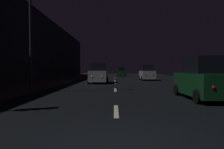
{
  "coord_description": "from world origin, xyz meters",
  "views": [
    {
      "loc": [
        -0.06,
        -4.23,
        1.52
      ],
      "look_at": [
        -0.29,
        14.55,
        1.03
      ],
      "focal_mm": 32.06,
      "sensor_mm": 36.0,
      "label": 1
    }
  ],
  "objects_px": {
    "car_distant_taillights": "(122,72)",
    "car_approaching_headlights": "(99,74)",
    "car_parked_right_far": "(147,73)",
    "car_parked_right_near": "(203,80)",
    "streetlamp_overhead": "(37,7)"
  },
  "relations": [
    {
      "from": "car_parked_right_far",
      "to": "car_parked_right_near",
      "type": "relative_size",
      "value": 0.98
    },
    {
      "from": "streetlamp_overhead",
      "to": "car_approaching_headlights",
      "type": "xyz_separation_m",
      "value": [
        3.27,
        9.08,
        -4.52
      ]
    },
    {
      "from": "car_parked_right_far",
      "to": "car_distant_taillights",
      "type": "bearing_deg",
      "value": 10.14
    },
    {
      "from": "car_distant_taillights",
      "to": "car_approaching_headlights",
      "type": "bearing_deg",
      "value": 171.6
    },
    {
      "from": "car_parked_right_far",
      "to": "car_parked_right_near",
      "type": "height_order",
      "value": "car_parked_right_near"
    },
    {
      "from": "car_approaching_headlights",
      "to": "car_parked_right_far",
      "type": "height_order",
      "value": "car_approaching_headlights"
    },
    {
      "from": "streetlamp_overhead",
      "to": "car_parked_right_near",
      "type": "height_order",
      "value": "streetlamp_overhead"
    },
    {
      "from": "car_parked_right_far",
      "to": "car_parked_right_near",
      "type": "distance_m",
      "value": 17.67
    },
    {
      "from": "streetlamp_overhead",
      "to": "car_approaching_headlights",
      "type": "distance_m",
      "value": 10.65
    },
    {
      "from": "car_approaching_headlights",
      "to": "streetlamp_overhead",
      "type": "bearing_deg",
      "value": -19.8
    },
    {
      "from": "car_approaching_headlights",
      "to": "car_distant_taillights",
      "type": "distance_m",
      "value": 22.71
    },
    {
      "from": "car_approaching_headlights",
      "to": "car_parked_right_near",
      "type": "bearing_deg",
      "value": 28.12
    },
    {
      "from": "car_approaching_headlights",
      "to": "car_distant_taillights",
      "type": "relative_size",
      "value": 1.14
    },
    {
      "from": "car_approaching_headlights",
      "to": "car_parked_right_far",
      "type": "bearing_deg",
      "value": 133.37
    },
    {
      "from": "car_approaching_headlights",
      "to": "car_parked_right_far",
      "type": "distance_m",
      "value": 8.63
    }
  ]
}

